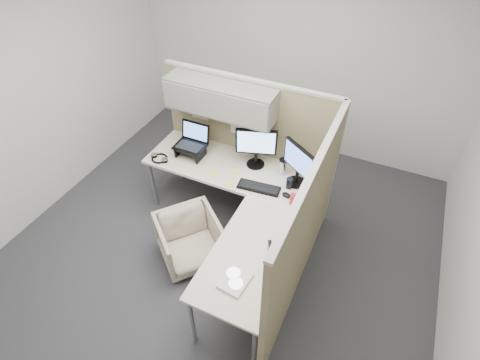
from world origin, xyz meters
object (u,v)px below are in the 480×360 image
at_px(desk, 237,200).
at_px(monitor_left, 256,145).
at_px(keyboard, 259,188).
at_px(office_chair, 190,238).

relative_size(desk, monitor_left, 4.29).
height_order(desk, keyboard, keyboard).
bearing_deg(keyboard, desk, -131.53).
xyz_separation_m(office_chair, monitor_left, (0.34, 0.93, 0.70)).
bearing_deg(keyboard, office_chair, -137.37).
distance_m(desk, monitor_left, 0.63).
height_order(office_chair, monitor_left, monitor_left).
bearing_deg(office_chair, monitor_left, 20.04).
relative_size(monitor_left, keyboard, 1.05).
height_order(desk, office_chair, desk).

